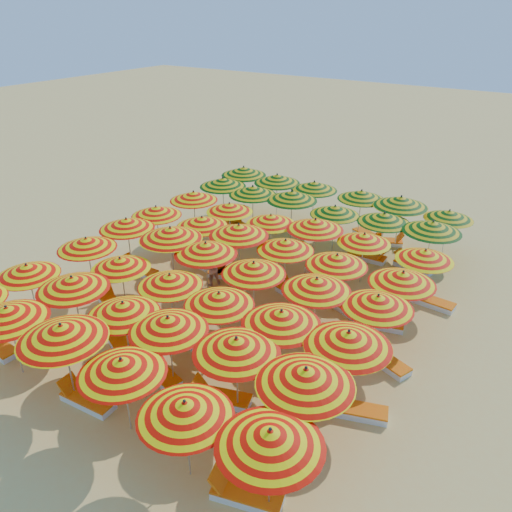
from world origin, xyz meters
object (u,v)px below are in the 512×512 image
Objects in this scene: umbrella_23 at (378,302)px; lounger_2 at (245,495)px; umbrella_43 at (277,179)px; lounger_19 at (326,271)px; lounger_9 at (355,410)px; umbrella_42 at (244,171)px; umbrella_26 at (239,230)px; umbrella_31 at (229,208)px; lounger_8 at (206,347)px; lounger_26 at (385,242)px; umbrella_36 at (223,182)px; lounger_13 at (384,360)px; lounger_11 at (219,302)px; umbrella_14 at (170,280)px; umbrella_46 at (401,202)px; umbrella_44 at (314,186)px; lounger_23 at (368,257)px; umbrella_34 at (364,239)px; umbrella_45 at (361,195)px; umbrella_21 at (254,268)px; umbrella_9 at (168,324)px; umbrella_3 at (122,366)px; lounger_21 at (229,223)px; umbrella_11 at (306,377)px; umbrella_22 at (317,284)px; lounger_22 at (242,227)px; umbrella_32 at (271,219)px; umbrella_7 at (72,283)px; umbrella_6 at (27,270)px; lounger_10 at (139,270)px; umbrella_4 at (185,409)px; lounger_6 at (283,436)px; umbrella_15 at (219,299)px; umbrella_10 at (236,346)px; lounger_24 at (412,266)px; umbrella_17 at (348,339)px; umbrella_29 at (403,278)px; umbrella_30 at (194,196)px; lounger_7 at (112,304)px; umbrella_13 at (120,263)px; lounger_18 at (381,323)px; umbrella_5 at (270,438)px; umbrella_28 at (337,260)px; lounger_1 at (87,400)px; umbrella_37 at (253,191)px; lounger_16 at (294,293)px; umbrella_20 at (206,249)px; umbrella_33 at (315,225)px; lounger_12 at (298,333)px; umbrella_25 at (202,222)px; lounger_17 at (347,308)px; umbrella_39 at (335,210)px; umbrella_27 at (285,245)px; umbrella_12 at (86,243)px; lounger_14 at (211,267)px; lounger_4 at (159,372)px; umbrella_35 at (425,255)px.

umbrella_23 is 6.97m from lounger_2.
lounger_19 is (5.02, -4.19, -2.09)m from umbrella_43.
umbrella_42 is at bearing -62.30° from lounger_9.
umbrella_26 is 3.22m from umbrella_31.
lounger_8 is 11.45m from lounger_26.
lounger_13 is (11.31, -6.54, -2.08)m from umbrella_36.
lounger_11 is at bearing -61.11° from umbrella_42.
umbrella_14 is 0.92× the size of umbrella_46.
umbrella_44 is 4.88m from lounger_23.
umbrella_14 reaches higher than umbrella_34.
umbrella_21 is at bearing -91.44° from umbrella_45.
umbrella_9 reaches higher than lounger_26.
umbrella_3 is at bearing -120.73° from lounger_26.
lounger_21 is (-6.09, -2.59, -2.00)m from umbrella_45.
umbrella_11 is 1.26× the size of umbrella_22.
umbrella_3 is 1.39× the size of lounger_22.
umbrella_7 is at bearing -105.22° from umbrella_32.
umbrella_6 reaches higher than lounger_10.
lounger_6 is (1.38, 2.18, -1.99)m from umbrella_4.
umbrella_15 is 1.15× the size of umbrella_34.
umbrella_10 is 13.42m from lounger_21.
umbrella_22 is 7.31m from lounger_24.
umbrella_45 is (0.38, 13.34, -0.04)m from umbrella_9.
umbrella_17 is 14.09m from umbrella_36.
umbrella_29 is at bearing -59.81° from lounger_23.
umbrella_11 is at bearing -38.96° from umbrella_30.
lounger_7 is at bearing -179.20° from umbrella_15.
umbrella_44 reaches higher than umbrella_32.
umbrella_13 is at bearing 164.94° from lounger_6.
lounger_9 is (7.02, -0.24, -1.92)m from umbrella_14.
lounger_18 is at bearing 48.37° from umbrella_15.
umbrella_28 is (-2.41, 8.46, -0.12)m from umbrella_5.
umbrella_42 is 1.73× the size of lounger_1.
umbrella_43 reaches higher than lounger_22.
lounger_10 is at bearing -105.09° from umbrella_37.
umbrella_5 is (4.46, 0.01, 0.09)m from umbrella_3.
umbrella_3 is at bearing 102.85° from lounger_16.
umbrella_17 is 0.84× the size of umbrella_20.
umbrella_13 is (-6.82, 4.38, -0.12)m from umbrella_4.
umbrella_21 is 0.85× the size of umbrella_33.
umbrella_25 is at bearing 154.44° from lounger_12.
umbrella_3 reaches higher than lounger_17.
umbrella_37 reaches higher than umbrella_39.
umbrella_20 reaches higher than umbrella_27.
umbrella_12 reaches higher than lounger_12.
umbrella_46 reaches higher than umbrella_27.
umbrella_10 is 1.61× the size of lounger_14.
umbrella_6 is 1.50× the size of lounger_8.
umbrella_4 is 4.40m from lounger_4.
umbrella_35 is at bearing 67.24° from umbrella_3.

